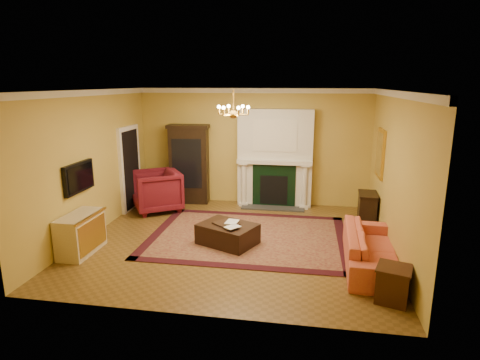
% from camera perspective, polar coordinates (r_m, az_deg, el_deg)
% --- Properties ---
extents(floor, '(6.00, 5.50, 0.02)m').
position_cam_1_polar(floor, '(8.28, -0.87, -8.65)').
color(floor, brown).
rests_on(floor, ground).
extents(ceiling, '(6.00, 5.50, 0.02)m').
position_cam_1_polar(ceiling, '(7.66, -0.95, 12.73)').
color(ceiling, silver).
rests_on(ceiling, wall_back).
extents(wall_back, '(6.00, 0.02, 3.00)m').
position_cam_1_polar(wall_back, '(10.52, 1.83, 4.73)').
color(wall_back, gold).
rests_on(wall_back, floor).
extents(wall_front, '(6.00, 0.02, 3.00)m').
position_cam_1_polar(wall_front, '(5.24, -6.42, -4.64)').
color(wall_front, gold).
rests_on(wall_front, floor).
extents(wall_left, '(0.02, 5.50, 3.00)m').
position_cam_1_polar(wall_left, '(8.88, -20.40, 2.19)').
color(wall_left, gold).
rests_on(wall_left, floor).
extents(wall_right, '(0.02, 5.50, 3.00)m').
position_cam_1_polar(wall_right, '(7.88, 21.17, 0.75)').
color(wall_right, gold).
rests_on(wall_right, floor).
extents(fireplace, '(1.90, 0.70, 2.50)m').
position_cam_1_polar(fireplace, '(10.32, 4.98, 2.79)').
color(fireplace, silver).
rests_on(fireplace, wall_back).
extents(crown_molding, '(6.00, 5.50, 0.12)m').
position_cam_1_polar(crown_molding, '(8.61, 0.24, 12.37)').
color(crown_molding, silver).
rests_on(crown_molding, ceiling).
extents(doorway, '(0.08, 1.05, 2.10)m').
position_cam_1_polar(doorway, '(10.42, -15.34, 1.61)').
color(doorway, white).
rests_on(doorway, wall_left).
extents(tv_panel, '(0.09, 0.95, 0.58)m').
position_cam_1_polar(tv_panel, '(8.37, -21.94, 0.35)').
color(tv_panel, black).
rests_on(tv_panel, wall_left).
extents(gilt_mirror, '(0.06, 0.76, 1.05)m').
position_cam_1_polar(gilt_mirror, '(9.19, 19.32, 3.60)').
color(gilt_mirror, gold).
rests_on(gilt_mirror, wall_right).
extents(chandelier, '(0.63, 0.55, 0.53)m').
position_cam_1_polar(chandelier, '(7.68, -0.94, 9.73)').
color(chandelier, '#B88832').
rests_on(chandelier, ceiling).
extents(oriental_rug, '(4.08, 3.06, 0.02)m').
position_cam_1_polar(oriental_rug, '(8.46, 1.12, -8.02)').
color(oriental_rug, '#4C1017').
rests_on(oriental_rug, floor).
extents(china_cabinet, '(1.03, 0.53, 1.99)m').
position_cam_1_polar(china_cabinet, '(10.69, -7.21, 2.02)').
color(china_cabinet, black).
rests_on(china_cabinet, floor).
extents(wingback_armchair, '(1.45, 1.47, 1.12)m').
position_cam_1_polar(wingback_armchair, '(10.18, -11.79, -1.25)').
color(wingback_armchair, maroon).
rests_on(wingback_armchair, floor).
extents(pedestal_table, '(0.40, 0.40, 0.72)m').
position_cam_1_polar(pedestal_table, '(10.26, -11.00, -1.94)').
color(pedestal_table, black).
rests_on(pedestal_table, floor).
extents(commode, '(0.49, 1.02, 0.76)m').
position_cam_1_polar(commode, '(8.16, -21.71, -7.11)').
color(commode, beige).
rests_on(commode, floor).
extents(coral_sofa, '(0.74, 2.23, 0.86)m').
position_cam_1_polar(coral_sofa, '(7.41, 18.22, -8.46)').
color(coral_sofa, '#C1623D').
rests_on(coral_sofa, floor).
extents(end_table, '(0.56, 0.56, 0.51)m').
position_cam_1_polar(end_table, '(6.46, 20.92, -13.78)').
color(end_table, '#33160E').
rests_on(end_table, floor).
extents(console_table, '(0.41, 0.67, 0.72)m').
position_cam_1_polar(console_table, '(9.44, 17.60, -4.09)').
color(console_table, black).
rests_on(console_table, floor).
extents(leather_ottoman, '(1.29, 1.15, 0.40)m').
position_cam_1_polar(leather_ottoman, '(8.03, -1.76, -7.65)').
color(leather_ottoman, black).
rests_on(leather_ottoman, oriental_rug).
extents(ottoman_tray, '(0.59, 0.57, 0.03)m').
position_cam_1_polar(ottoman_tray, '(7.94, -2.01, -6.26)').
color(ottoman_tray, black).
rests_on(ottoman_tray, leather_ottoman).
extents(book_a, '(0.24, 0.05, 0.31)m').
position_cam_1_polar(book_a, '(7.93, -1.99, -4.97)').
color(book_a, gray).
rests_on(book_a, ottoman_tray).
extents(book_b, '(0.18, 0.15, 0.28)m').
position_cam_1_polar(book_b, '(7.72, -1.58, -5.60)').
color(book_b, gray).
rests_on(book_b, ottoman_tray).
extents(topiary_left, '(0.16, 0.16, 0.42)m').
position_cam_1_polar(topiary_left, '(10.33, 0.56, 4.33)').
color(topiary_left, gray).
rests_on(topiary_left, fireplace).
extents(topiary_right, '(0.16, 0.16, 0.42)m').
position_cam_1_polar(topiary_right, '(10.20, 8.92, 4.06)').
color(topiary_right, gray).
rests_on(topiary_right, fireplace).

